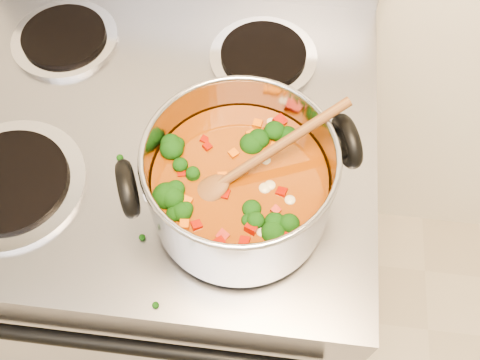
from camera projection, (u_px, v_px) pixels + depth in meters
name	position (u px, v px, depth m)	size (l,w,h in m)	color
electric_range	(176.00, 229.00, 1.27)	(0.75, 0.68, 1.08)	gray
stockpot	(240.00, 184.00, 0.72)	(0.31, 0.25, 0.15)	#A2A2AA
wooden_spoon	(245.00, 168.00, 0.69)	(0.21, 0.15, 0.10)	brown
cooktop_crumbs	(193.00, 247.00, 0.76)	(0.37, 0.28, 0.01)	black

